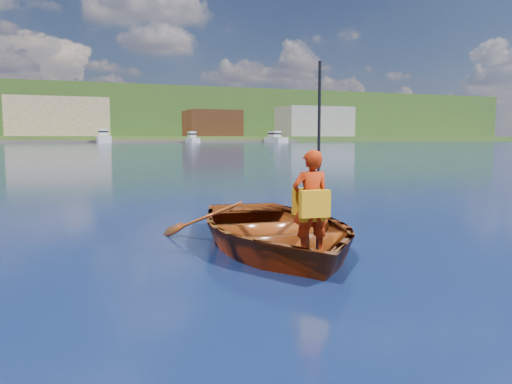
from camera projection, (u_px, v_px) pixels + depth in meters
ground at (266, 255)px, 6.08m from camera, size 600.00×600.00×0.00m
rowboat at (274, 229)px, 6.46m from camera, size 3.04×4.01×0.78m
child_paddler at (311, 202)px, 5.58m from camera, size 0.46×0.36×2.18m
shoreline at (73, 118)px, 225.34m from camera, size 400.00×140.00×22.00m
dock at (87, 142)px, 144.83m from camera, size 159.96×13.34×0.80m
waterfront_buildings at (49, 118)px, 156.23m from camera, size 202.00×16.00×14.00m
marina_yachts at (34, 138)px, 135.52m from camera, size 139.86×13.18×4.40m
hillside_trees at (51, 100)px, 226.31m from camera, size 315.52×81.43×24.88m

